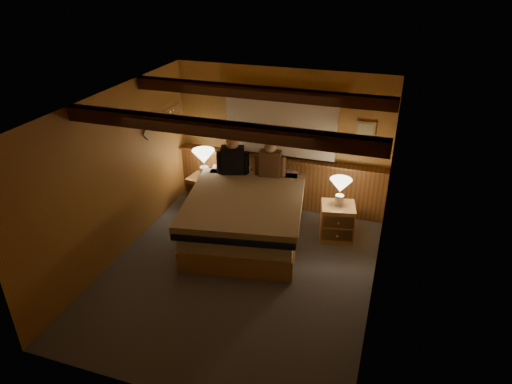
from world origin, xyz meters
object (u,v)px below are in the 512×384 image
at_px(bed, 246,215).
at_px(nightstand_right, 337,221).
at_px(nightstand_left, 202,190).
at_px(lamp_left, 204,158).
at_px(lamp_right, 340,187).
at_px(duffel_bag, 201,222).
at_px(person_left, 233,158).
at_px(person_right, 270,162).

relative_size(bed, nightstand_right, 4.11).
distance_m(nightstand_left, lamp_left, 0.61).
bearing_deg(lamp_left, lamp_right, -8.87).
bearing_deg(nightstand_right, duffel_bag, -179.21).
xyz_separation_m(bed, nightstand_left, (-1.10, 0.81, -0.14)).
height_order(nightstand_right, lamp_left, lamp_left).
distance_m(lamp_right, person_left, 1.82).
height_order(bed, nightstand_right, bed).
distance_m(bed, nightstand_right, 1.41).
height_order(bed, person_left, person_left).
distance_m(nightstand_right, duffel_bag, 2.15).
height_order(bed, person_right, person_right).
relative_size(lamp_right, person_left, 0.66).
height_order(lamp_right, duffel_bag, lamp_right).
relative_size(bed, lamp_right, 5.66).
bearing_deg(duffel_bag, lamp_right, 11.22).
xyz_separation_m(bed, lamp_right, (1.34, 0.47, 0.47)).
height_order(nightstand_left, nightstand_right, nightstand_right).
distance_m(nightstand_right, lamp_right, 0.58).
distance_m(person_right, duffel_bag, 1.47).
relative_size(nightstand_left, person_left, 0.78).
bearing_deg(person_left, bed, -72.43).
distance_m(nightstand_left, duffel_bag, 0.91).
bearing_deg(person_left, duffel_bag, -129.50).
distance_m(nightstand_right, person_left, 1.95).
bearing_deg(duffel_bag, person_left, 65.10).
height_order(lamp_left, lamp_right, lamp_left).
distance_m(lamp_left, duffel_bag, 1.16).
xyz_separation_m(lamp_left, person_right, (1.21, -0.07, 0.13)).
relative_size(nightstand_left, person_right, 0.83).
bearing_deg(lamp_right, nightstand_left, 172.03).
distance_m(lamp_left, lamp_right, 2.42).
height_order(lamp_right, person_right, person_right).
bearing_deg(person_left, lamp_left, 147.73).
relative_size(bed, duffel_bag, 5.00).
height_order(nightstand_right, duffel_bag, nightstand_right).
distance_m(bed, person_right, 0.99).
relative_size(nightstand_left, nightstand_right, 0.86).
xyz_separation_m(nightstand_left, lamp_left, (0.04, 0.03, 0.60)).
height_order(bed, lamp_left, lamp_left).
bearing_deg(lamp_right, duffel_bag, -166.56).
bearing_deg(bed, nightstand_left, 133.73).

